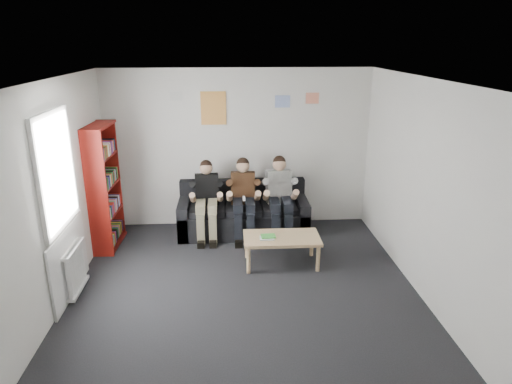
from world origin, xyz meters
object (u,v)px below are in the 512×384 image
(bookshelf, at_px, (105,187))
(person_left, at_px, (207,201))
(coffee_table, at_px, (282,240))
(sofa, at_px, (243,215))
(person_right, at_px, (280,198))
(person_middle, at_px, (244,199))

(bookshelf, distance_m, person_left, 1.59)
(bookshelf, bearing_deg, person_left, 10.75)
(bookshelf, bearing_deg, coffee_table, -14.93)
(person_left, bearing_deg, bookshelf, -176.45)
(sofa, bearing_deg, person_left, -161.91)
(bookshelf, distance_m, person_right, 2.77)
(bookshelf, relative_size, coffee_table, 1.78)
(person_left, distance_m, person_middle, 0.60)
(sofa, relative_size, person_right, 1.63)
(bookshelf, xyz_separation_m, person_middle, (2.14, 0.21, -0.32))
(person_right, bearing_deg, sofa, 155.15)
(person_right, bearing_deg, person_left, 173.35)
(bookshelf, height_order, coffee_table, bookshelf)
(person_left, relative_size, person_right, 0.96)
(person_middle, xyz_separation_m, person_right, (0.60, -0.00, 0.01))
(person_middle, height_order, person_right, person_right)
(sofa, relative_size, coffee_table, 1.97)
(coffee_table, distance_m, person_right, 1.10)
(bookshelf, distance_m, coffee_table, 2.84)
(coffee_table, relative_size, person_right, 0.83)
(person_right, bearing_deg, bookshelf, 177.90)
(person_left, bearing_deg, coffee_table, -48.17)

